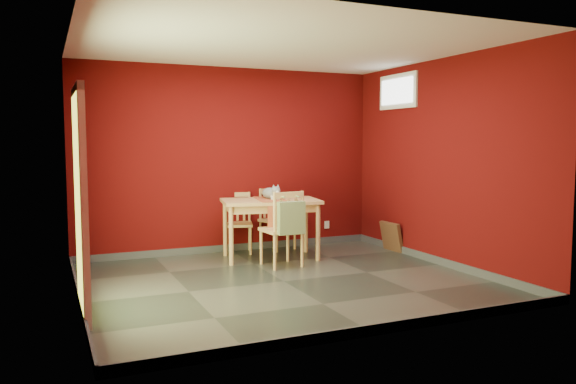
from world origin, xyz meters
name	(u,v)px	position (x,y,z in m)	size (l,w,h in m)	color
ground	(284,281)	(0.00, 0.00, 0.00)	(4.50, 4.50, 0.00)	#2D342D
room_shell	(284,277)	(0.00, 0.00, 0.05)	(4.50, 4.50, 4.50)	#4F0808
doorway	(79,196)	(-2.23, -0.40, 1.12)	(0.06, 1.01, 2.13)	#B7D838
window	(398,91)	(2.23, 1.00, 2.35)	(0.05, 0.90, 0.50)	white
outlet_plate	(327,225)	(1.60, 1.99, 0.30)	(0.08, 0.01, 0.12)	silver
dining_table	(271,207)	(0.35, 1.27, 0.72)	(1.44, 0.99, 0.82)	tan
table_runner	(274,205)	(0.35, 1.14, 0.76)	(0.50, 0.83, 0.39)	#AC4E2C
chair_far_left	(238,222)	(0.07, 1.88, 0.45)	(0.51, 0.51, 0.88)	tan
chair_far_right	(276,218)	(0.68, 1.90, 0.47)	(0.55, 0.55, 0.92)	tan
chair_near	(283,228)	(0.30, 0.73, 0.51)	(0.50, 0.50, 0.99)	tan
tote_bag	(291,218)	(0.31, 0.50, 0.67)	(0.35, 0.20, 0.48)	#758656
cat	(271,191)	(0.38, 1.34, 0.94)	(0.23, 0.44, 0.22)	slate
picture_frame	(391,237)	(2.19, 1.04, 0.22)	(0.16, 0.44, 0.43)	brown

